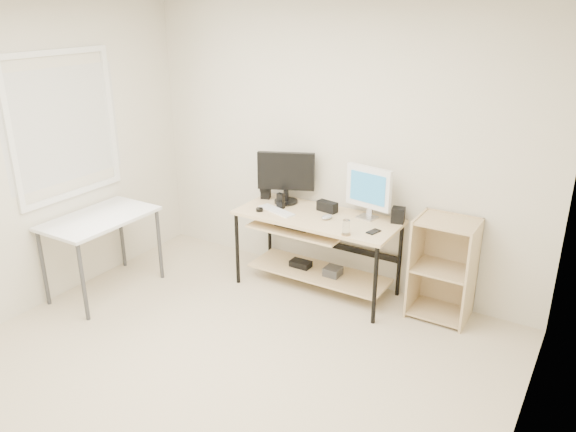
% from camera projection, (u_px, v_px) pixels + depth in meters
% --- Properties ---
extents(room, '(4.01, 4.01, 2.62)m').
position_uv_depth(room, '(184.00, 207.00, 3.69)').
color(room, beige).
rests_on(room, ground).
extents(desk, '(1.50, 0.65, 0.75)m').
position_uv_depth(desk, '(315.00, 236.00, 5.20)').
color(desk, beige).
rests_on(desk, ground).
extents(side_table, '(0.60, 1.00, 0.75)m').
position_uv_depth(side_table, '(100.00, 225.00, 5.11)').
color(side_table, white).
rests_on(side_table, ground).
extents(shelf_unit, '(0.50, 0.40, 0.90)m').
position_uv_depth(shelf_unit, '(444.00, 267.00, 4.79)').
color(shelf_unit, tan).
rests_on(shelf_unit, ground).
extents(black_monitor, '(0.52, 0.27, 0.50)m').
position_uv_depth(black_monitor, '(286.00, 174.00, 5.33)').
color(black_monitor, black).
rests_on(black_monitor, desk).
extents(white_imac, '(0.45, 0.14, 0.48)m').
position_uv_depth(white_imac, '(369.00, 189.00, 4.95)').
color(white_imac, silver).
rests_on(white_imac, desk).
extents(keyboard, '(0.42, 0.23, 0.01)m').
position_uv_depth(keyboard, '(277.00, 211.00, 5.21)').
color(keyboard, white).
rests_on(keyboard, desk).
extents(mouse, '(0.10, 0.13, 0.04)m').
position_uv_depth(mouse, '(327.00, 217.00, 5.02)').
color(mouse, '#A8A8AD').
rests_on(mouse, desk).
extents(center_speaker, '(0.20, 0.12, 0.10)m').
position_uv_depth(center_speaker, '(327.00, 207.00, 5.19)').
color(center_speaker, black).
rests_on(center_speaker, desk).
extents(speaker_left, '(0.13, 0.13, 0.20)m').
position_uv_depth(speaker_left, '(266.00, 188.00, 5.52)').
color(speaker_left, black).
rests_on(speaker_left, desk).
extents(speaker_right, '(0.13, 0.13, 0.13)m').
position_uv_depth(speaker_right, '(398.00, 215.00, 4.94)').
color(speaker_right, black).
rests_on(speaker_right, desk).
extents(audio_controller, '(0.08, 0.05, 0.14)m').
position_uv_depth(audio_controller, '(281.00, 201.00, 5.27)').
color(audio_controller, black).
rests_on(audio_controller, desk).
extents(volume_puck, '(0.09, 0.09, 0.03)m').
position_uv_depth(volume_puck, '(260.00, 210.00, 5.21)').
color(volume_puck, black).
rests_on(volume_puck, desk).
extents(smartphone, '(0.10, 0.14, 0.01)m').
position_uv_depth(smartphone, '(374.00, 232.00, 4.74)').
color(smartphone, black).
rests_on(smartphone, desk).
extents(coaster, '(0.09, 0.09, 0.01)m').
position_uv_depth(coaster, '(346.00, 234.00, 4.69)').
color(coaster, '#A37A49').
rests_on(coaster, desk).
extents(drinking_glass, '(0.07, 0.07, 0.13)m').
position_uv_depth(drinking_glass, '(346.00, 227.00, 4.67)').
color(drinking_glass, white).
rests_on(drinking_glass, coaster).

